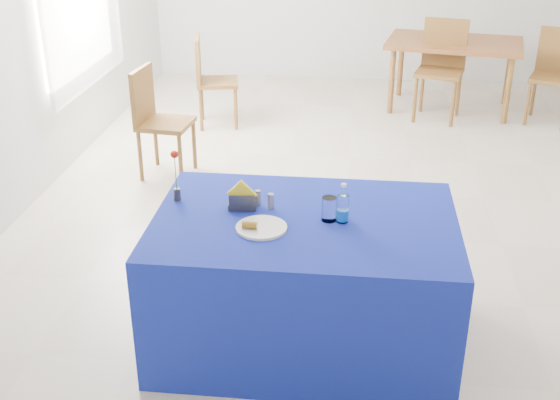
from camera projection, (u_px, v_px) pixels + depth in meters
The scene contains 15 objects.
floor at pixel (347, 193), 5.80m from camera, with size 7.00×7.00×0.00m, color beige.
plate at pixel (261, 228), 3.57m from camera, with size 0.26×0.26×0.01m, color silver.
drinking_glass at pixel (329, 209), 3.64m from camera, with size 0.08×0.08×0.13m, color white.
salt_shaker at pixel (271, 201), 3.78m from camera, with size 0.03×0.03×0.09m, color slate.
pepper_shaker at pixel (258, 198), 3.82m from camera, with size 0.03×0.03×0.09m, color slate.
blue_table at pixel (304, 280), 3.85m from camera, with size 1.60×1.10×0.76m.
water_bottle at pixel (343, 209), 3.62m from camera, with size 0.06×0.06×0.21m.
napkin_holder at pixel (242, 201), 3.77m from camera, with size 0.16×0.07×0.17m.
rose_vase at pixel (176, 178), 3.83m from camera, with size 0.04×0.04×0.29m.
oak_table at pixel (454, 48), 7.54m from camera, with size 1.55×1.14×0.76m.
chair_bg_left at pixel (442, 62), 7.33m from camera, with size 0.56×0.56×1.02m.
chair_bg_right at pixel (555, 69), 7.23m from camera, with size 0.55×0.55×0.96m.
chair_win_a at pixel (156, 114), 5.93m from camera, with size 0.46×0.46×0.94m.
chair_win_b at pixel (209, 75), 7.10m from camera, with size 0.48×0.48×0.92m.
banana_pieces at pixel (250, 225), 3.55m from camera, with size 0.08×0.04×0.04m.
Camera 1 is at (0.03, -5.29, 2.43)m, focal length 45.00 mm.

